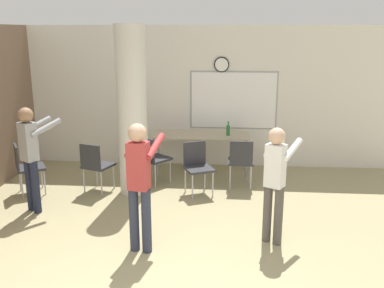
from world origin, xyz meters
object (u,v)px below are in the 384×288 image
folding_table (201,136)px  chair_table_right (241,159)px  person_playing_side (276,176)px  person_playing_front (140,178)px  chair_table_front (197,164)px  person_watching_back (31,151)px  chair_table_left (153,156)px  bottle_on_table (228,130)px  chair_by_left_wall (26,165)px  chair_near_pillar (96,163)px

folding_table → chair_table_right: size_ratio=2.14×
person_playing_side → person_playing_front: person_playing_front is taller
chair_table_right → folding_table: bearing=135.0°
chair_table_front → person_playing_front: person_playing_front is taller
person_playing_side → person_watching_back: size_ratio=0.95×
folding_table → person_playing_front: size_ratio=1.13×
chair_table_left → chair_table_right: size_ratio=1.00×
chair_table_left → person_playing_side: 2.86m
folding_table → chair_table_left: (-0.82, -0.69, -0.22)m
person_playing_side → chair_table_right: bearing=100.3°
folding_table → bottle_on_table: 0.55m
chair_by_left_wall → person_playing_side: bearing=-19.6°
bottle_on_table → chair_table_left: bottle_on_table is taller
folding_table → person_watching_back: bearing=-139.9°
chair_near_pillar → person_watching_back: (-0.70, -0.86, 0.44)m
chair_near_pillar → person_watching_back: 1.19m
chair_table_front → person_playing_front: (-0.57, -2.03, 0.46)m
bottle_on_table → person_playing_front: 3.22m
person_playing_side → person_playing_front: bearing=-168.1°
chair_table_front → chair_table_right: (0.74, 0.33, 0.00)m
chair_table_front → chair_near_pillar: bearing=-176.9°
person_watching_back → person_playing_side: bearing=-11.6°
person_playing_side → chair_by_left_wall: bearing=160.4°
person_watching_back → chair_by_left_wall: bearing=122.8°
folding_table → chair_table_left: chair_table_left is taller
bottle_on_table → chair_near_pillar: bearing=-153.9°
person_playing_front → person_watching_back: (-1.86, 1.08, -0.02)m
chair_table_left → chair_by_left_wall: (-2.04, -0.66, 0.00)m
folding_table → chair_table_front: bearing=-89.5°
person_playing_front → person_watching_back: bearing=149.9°
chair_by_left_wall → person_playing_front: bearing=-37.5°
chair_table_left → person_watching_back: (-1.60, -1.35, 0.44)m
chair_table_front → chair_table_left: bearing=154.4°
chair_table_front → person_playing_side: person_playing_side is taller
chair_table_left → chair_table_right: bearing=-2.3°
folding_table → chair_table_right: bearing=-45.0°
person_playing_front → chair_by_left_wall: bearing=142.5°
chair_by_left_wall → person_playing_front: size_ratio=0.53×
bottle_on_table → chair_table_left: (-1.34, -0.61, -0.37)m
chair_table_front → person_playing_side: bearing=-56.7°
bottle_on_table → chair_table_right: bearing=-71.3°
chair_table_left → chair_table_front: 0.92m
chair_table_front → folding_table: bearing=90.5°
folding_table → chair_near_pillar: bearing=-145.6°
person_playing_front → chair_table_right: bearing=61.1°
chair_table_left → chair_near_pillar: same height
chair_table_front → chair_table_right: 0.81m
folding_table → person_playing_side: (1.11, -2.76, 0.18)m
chair_near_pillar → chair_table_front: same height
chair_table_right → person_playing_side: person_playing_side is taller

